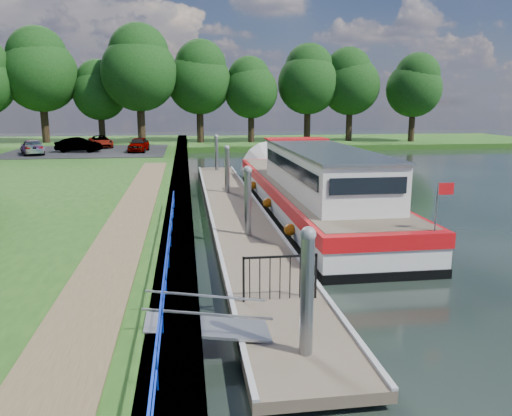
{
  "coord_description": "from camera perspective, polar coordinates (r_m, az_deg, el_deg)",
  "views": [
    {
      "loc": [
        -2.21,
        -9.19,
        5.2
      ],
      "look_at": [
        0.29,
        8.46,
        1.4
      ],
      "focal_mm": 35.0,
      "sensor_mm": 36.0,
      "label": 1
    }
  ],
  "objects": [
    {
      "name": "ground",
      "position": [
        10.79,
        4.99,
        -16.82
      ],
      "size": [
        160.0,
        160.0,
        0.0
      ],
      "primitive_type": "plane",
      "color": "black",
      "rests_on": "ground"
    },
    {
      "name": "bank_edge",
      "position": [
        24.67,
        -8.71,
        0.64
      ],
      "size": [
        1.1,
        90.0,
        0.78
      ],
      "primitive_type": "cube",
      "color": "#473D2D",
      "rests_on": "ground"
    },
    {
      "name": "far_bank",
      "position": [
        63.01,
        5.02,
        7.52
      ],
      "size": [
        60.0,
        18.0,
        0.6
      ],
      "primitive_type": "cube",
      "color": "#214915",
      "rests_on": "ground"
    },
    {
      "name": "footpath",
      "position": [
        17.88,
        -14.87,
        -2.63
      ],
      "size": [
        1.6,
        40.0,
        0.05
      ],
      "primitive_type": "cube",
      "color": "brown",
      "rests_on": "riverbank"
    },
    {
      "name": "carpark",
      "position": [
        48.21,
        -18.66,
        6.17
      ],
      "size": [
        14.0,
        12.0,
        0.06
      ],
      "primitive_type": "cube",
      "color": "black",
      "rests_on": "riverbank"
    },
    {
      "name": "blue_fence",
      "position": [
        12.81,
        -10.15,
        -5.83
      ],
      "size": [
        0.04,
        18.04,
        0.72
      ],
      "color": "#0C2DBF",
      "rests_on": "riverbank"
    },
    {
      "name": "pontoon",
      "position": [
        22.86,
        -2.33,
        -0.66
      ],
      "size": [
        2.5,
        30.0,
        0.56
      ],
      "color": "brown",
      "rests_on": "ground"
    },
    {
      "name": "mooring_piles",
      "position": [
        22.65,
        -2.35,
        2.05
      ],
      "size": [
        0.3,
        27.3,
        3.55
      ],
      "color": "gray",
      "rests_on": "ground"
    },
    {
      "name": "gangway",
      "position": [
        10.72,
        -5.52,
        -13.27
      ],
      "size": [
        2.58,
        1.0,
        0.92
      ],
      "color": "#A5A8AD",
      "rests_on": "ground"
    },
    {
      "name": "gate_panel",
      "position": [
        12.29,
        2.77,
        -7.22
      ],
      "size": [
        1.85,
        0.05,
        1.15
      ],
      "color": "black",
      "rests_on": "ground"
    },
    {
      "name": "barge",
      "position": [
        24.68,
        5.65,
        2.38
      ],
      "size": [
        4.36,
        21.15,
        4.78
      ],
      "color": "black",
      "rests_on": "ground"
    },
    {
      "name": "horizon_trees",
      "position": [
        57.94,
        -7.73,
        14.64
      ],
      "size": [
        54.38,
        10.03,
        12.87
      ],
      "color": "#332316",
      "rests_on": "ground"
    },
    {
      "name": "car_a",
      "position": [
        46.2,
        -13.26,
        7.09
      ],
      "size": [
        1.85,
        3.9,
        1.29
      ],
      "primitive_type": "imported",
      "rotation": [
        0.0,
        0.0,
        -0.09
      ],
      "color": "#999999",
      "rests_on": "carpark"
    },
    {
      "name": "car_b",
      "position": [
        47.29,
        -19.63,
        6.81
      ],
      "size": [
        3.98,
        1.71,
        1.28
      ],
      "primitive_type": "imported",
      "rotation": [
        0.0,
        0.0,
        1.48
      ],
      "color": "#999999",
      "rests_on": "carpark"
    },
    {
      "name": "car_c",
      "position": [
        46.72,
        -24.2,
        6.37
      ],
      "size": [
        3.07,
        4.53,
        1.22
      ],
      "primitive_type": "imported",
      "rotation": [
        0.0,
        0.0,
        3.5
      ],
      "color": "#999999",
      "rests_on": "carpark"
    },
    {
      "name": "car_d",
      "position": [
        51.36,
        -17.33,
        7.26
      ],
      "size": [
        3.06,
        4.56,
        1.16
      ],
      "primitive_type": "imported",
      "rotation": [
        0.0,
        0.0,
        0.3
      ],
      "color": "#999999",
      "rests_on": "carpark"
    }
  ]
}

